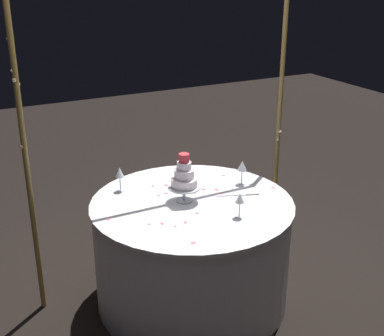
% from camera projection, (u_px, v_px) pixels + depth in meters
% --- Properties ---
extents(ground_plane, '(12.00, 12.00, 0.00)m').
position_uv_depth(ground_plane, '(192.00, 297.00, 3.78)').
color(ground_plane, black).
extents(decorative_arch, '(2.00, 0.06, 2.29)m').
position_uv_depth(decorative_arch, '(166.00, 84.00, 3.56)').
color(decorative_arch, olive).
rests_on(decorative_arch, ground).
extents(main_table, '(1.37, 1.37, 0.76)m').
position_uv_depth(main_table, '(192.00, 251.00, 3.64)').
color(main_table, white).
rests_on(main_table, ground).
extents(tiered_cake, '(0.22, 0.22, 0.34)m').
position_uv_depth(tiered_cake, '(184.00, 178.00, 3.45)').
color(tiered_cake, silver).
rests_on(tiered_cake, main_table).
extents(wine_glass_0, '(0.06, 0.06, 0.16)m').
position_uv_depth(wine_glass_0, '(240.00, 199.00, 3.25)').
color(wine_glass_0, silver).
rests_on(wine_glass_0, main_table).
extents(wine_glass_1, '(0.07, 0.07, 0.18)m').
position_uv_depth(wine_glass_1, '(242.00, 166.00, 3.74)').
color(wine_glass_1, silver).
rests_on(wine_glass_1, main_table).
extents(wine_glass_2, '(0.06, 0.06, 0.18)m').
position_uv_depth(wine_glass_2, '(120.00, 173.00, 3.63)').
color(wine_glass_2, silver).
rests_on(wine_glass_2, main_table).
extents(cake_knife, '(0.28, 0.13, 0.01)m').
position_uv_depth(cake_knife, '(241.00, 195.00, 3.60)').
color(cake_knife, silver).
rests_on(cake_knife, main_table).
extents(rose_petal_0, '(0.03, 0.03, 0.00)m').
position_uv_depth(rose_petal_0, '(149.00, 224.00, 3.20)').
color(rose_petal_0, '#EA6B84').
rests_on(rose_petal_0, main_table).
extents(rose_petal_1, '(0.04, 0.04, 0.00)m').
position_uv_depth(rose_petal_1, '(204.00, 189.00, 3.69)').
color(rose_petal_1, '#EA6B84').
rests_on(rose_petal_1, main_table).
extents(rose_petal_2, '(0.03, 0.04, 0.00)m').
position_uv_depth(rose_petal_2, '(162.00, 223.00, 3.21)').
color(rose_petal_2, '#EA6B84').
rests_on(rose_petal_2, main_table).
extents(rose_petal_3, '(0.03, 0.02, 0.00)m').
position_uv_depth(rose_petal_3, '(181.00, 190.00, 3.69)').
color(rose_petal_3, '#EA6B84').
rests_on(rose_petal_3, main_table).
extents(rose_petal_4, '(0.04, 0.03, 0.00)m').
position_uv_depth(rose_petal_4, '(193.00, 243.00, 2.99)').
color(rose_petal_4, '#EA6B84').
rests_on(rose_petal_4, main_table).
extents(rose_petal_5, '(0.04, 0.04, 0.00)m').
position_uv_depth(rose_petal_5, '(273.00, 188.00, 3.72)').
color(rose_petal_5, '#EA6B84').
rests_on(rose_petal_5, main_table).
extents(rose_petal_6, '(0.03, 0.03, 0.00)m').
position_uv_depth(rose_petal_6, '(224.00, 175.00, 3.93)').
color(rose_petal_6, '#EA6B84').
rests_on(rose_petal_6, main_table).
extents(rose_petal_7, '(0.03, 0.03, 0.00)m').
position_uv_depth(rose_petal_7, '(221.00, 194.00, 3.62)').
color(rose_petal_7, '#EA6B84').
rests_on(rose_petal_7, main_table).
extents(rose_petal_8, '(0.03, 0.02, 0.00)m').
position_uv_depth(rose_petal_8, '(153.00, 186.00, 3.75)').
color(rose_petal_8, '#EA6B84').
rests_on(rose_petal_8, main_table).
extents(rose_petal_9, '(0.04, 0.03, 0.00)m').
position_uv_depth(rose_petal_9, '(194.00, 175.00, 3.93)').
color(rose_petal_9, '#EA6B84').
rests_on(rose_petal_9, main_table).
extents(rose_petal_10, '(0.05, 0.04, 0.00)m').
position_uv_depth(rose_petal_10, '(166.00, 193.00, 3.63)').
color(rose_petal_10, '#EA6B84').
rests_on(rose_petal_10, main_table).
extents(rose_petal_11, '(0.03, 0.03, 0.00)m').
position_uv_depth(rose_petal_11, '(159.00, 196.00, 3.59)').
color(rose_petal_11, '#EA6B84').
rests_on(rose_petal_11, main_table).
extents(rose_petal_12, '(0.04, 0.04, 0.00)m').
position_uv_depth(rose_petal_12, '(185.00, 222.00, 3.23)').
color(rose_petal_12, '#EA6B84').
rests_on(rose_petal_12, main_table).
extents(rose_petal_13, '(0.03, 0.02, 0.00)m').
position_uv_depth(rose_petal_13, '(185.00, 187.00, 3.73)').
color(rose_petal_13, '#EA6B84').
rests_on(rose_petal_13, main_table).
extents(rose_petal_14, '(0.03, 0.04, 0.00)m').
position_uv_depth(rose_petal_14, '(166.00, 185.00, 3.76)').
color(rose_petal_14, '#EA6B84').
rests_on(rose_petal_14, main_table).
extents(rose_petal_15, '(0.04, 0.04, 0.00)m').
position_uv_depth(rose_petal_15, '(197.00, 213.00, 3.34)').
color(rose_petal_15, '#EA6B84').
rests_on(rose_petal_15, main_table).
extents(rose_petal_16, '(0.03, 0.03, 0.00)m').
position_uv_depth(rose_petal_16, '(175.00, 226.00, 3.18)').
color(rose_petal_16, '#EA6B84').
rests_on(rose_petal_16, main_table).
extents(rose_petal_17, '(0.04, 0.04, 0.00)m').
position_uv_depth(rose_petal_17, '(109.00, 219.00, 3.26)').
color(rose_petal_17, '#EA6B84').
rests_on(rose_petal_17, main_table).
extents(rose_petal_18, '(0.03, 0.03, 0.00)m').
position_uv_depth(rose_petal_18, '(194.00, 193.00, 3.64)').
color(rose_petal_18, '#EA6B84').
rests_on(rose_petal_18, main_table).
extents(rose_petal_19, '(0.04, 0.04, 0.00)m').
position_uv_depth(rose_petal_19, '(217.00, 189.00, 3.69)').
color(rose_petal_19, '#EA6B84').
rests_on(rose_petal_19, main_table).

